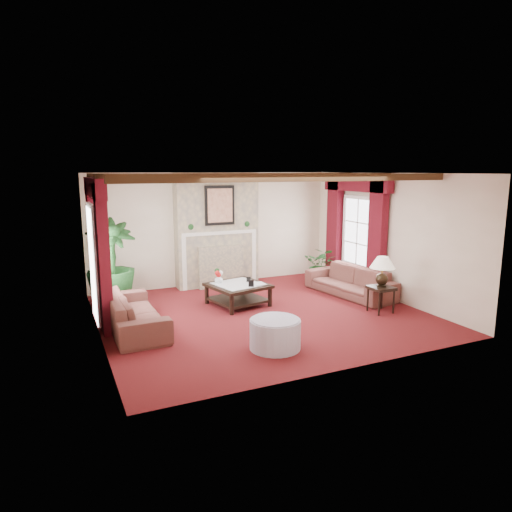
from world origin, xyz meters
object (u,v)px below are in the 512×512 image
sofa_left (134,306)px  sofa_right (350,277)px  potted_palm (112,281)px  coffee_table (238,295)px  ottoman (275,334)px  side_table (381,299)px

sofa_left → sofa_right: 4.80m
potted_palm → coffee_table: potted_palm is taller
potted_palm → ottoman: size_ratio=2.52×
sofa_right → potted_palm: bearing=-114.6°
sofa_left → ottoman: 2.60m
side_table → potted_palm: bearing=150.3°
sofa_left → coffee_table: bearing=-75.6°
coffee_table → ottoman: size_ratio=1.35×
sofa_left → potted_palm: 1.70m
sofa_right → side_table: sofa_right is taller
potted_palm → side_table: size_ratio=3.92×
sofa_left → sofa_right: (4.79, 0.28, -0.00)m
coffee_table → side_table: 2.87m
side_table → coffee_table: bearing=145.8°
sofa_left → ottoman: bearing=-135.2°
potted_palm → coffee_table: 2.62m
side_table → sofa_right: bearing=81.1°
sofa_right → coffee_table: size_ratio=2.05×
coffee_table → sofa_right: bearing=-19.3°
sofa_right → ottoman: (-2.94, -2.10, -0.19)m
ottoman → sofa_right: bearing=35.6°
potted_palm → side_table: bearing=-29.7°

